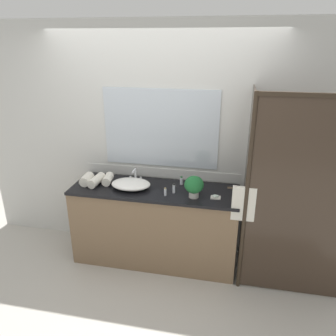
% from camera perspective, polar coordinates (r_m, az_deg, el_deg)
% --- Properties ---
extents(ground_plane, '(8.00, 8.00, 0.00)m').
position_cam_1_polar(ground_plane, '(3.98, -2.20, -15.44)').
color(ground_plane, '#B7B2A8').
extents(wall_back_with_mirror, '(4.40, 0.06, 2.60)m').
position_cam_1_polar(wall_back_with_mirror, '(3.68, -1.21, 4.32)').
color(wall_back_with_mirror, silver).
rests_on(wall_back_with_mirror, ground_plane).
extents(vanity_cabinet, '(1.80, 0.58, 0.90)m').
position_cam_1_polar(vanity_cabinet, '(3.73, -2.26, -9.82)').
color(vanity_cabinet, brown).
rests_on(vanity_cabinet, ground_plane).
extents(shower_enclosure, '(1.20, 0.59, 2.00)m').
position_cam_1_polar(shower_enclosure, '(3.24, 19.25, -4.74)').
color(shower_enclosure, '#2D2319').
rests_on(shower_enclosure, ground_plane).
extents(sink_basin, '(0.43, 0.31, 0.09)m').
position_cam_1_polar(sink_basin, '(3.53, -6.50, -2.81)').
color(sink_basin, white).
rests_on(sink_basin, vanity_cabinet).
extents(faucet, '(0.17, 0.13, 0.16)m').
position_cam_1_polar(faucet, '(3.67, -5.72, -1.65)').
color(faucet, silver).
rests_on(faucet, vanity_cabinet).
extents(potted_plant, '(0.20, 0.20, 0.23)m').
position_cam_1_polar(potted_plant, '(3.28, 4.57, -3.06)').
color(potted_plant, beige).
rests_on(potted_plant, vanity_cabinet).
extents(soap_dish, '(0.10, 0.07, 0.04)m').
position_cam_1_polar(soap_dish, '(3.33, 8.32, -5.00)').
color(soap_dish, silver).
rests_on(soap_dish, vanity_cabinet).
extents(amenity_bottle_shampoo, '(0.02, 0.02, 0.09)m').
position_cam_1_polar(amenity_bottle_shampoo, '(3.34, -0.49, -4.20)').
color(amenity_bottle_shampoo, silver).
rests_on(amenity_bottle_shampoo, vanity_cabinet).
extents(amenity_bottle_conditioner, '(0.03, 0.03, 0.09)m').
position_cam_1_polar(amenity_bottle_conditioner, '(3.59, 2.35, -2.22)').
color(amenity_bottle_conditioner, silver).
rests_on(amenity_bottle_conditioner, vanity_cabinet).
extents(amenity_bottle_body_wash, '(0.03, 0.03, 0.11)m').
position_cam_1_polar(amenity_bottle_body_wash, '(3.40, 1.03, -3.57)').
color(amenity_bottle_body_wash, silver).
rests_on(amenity_bottle_body_wash, vanity_cabinet).
extents(rolled_towel_near_edge, '(0.12, 0.20, 0.11)m').
position_cam_1_polar(rolled_towel_near_edge, '(3.71, -14.00, -1.92)').
color(rolled_towel_near_edge, silver).
rests_on(rolled_towel_near_edge, vanity_cabinet).
extents(rolled_towel_middle, '(0.12, 0.26, 0.10)m').
position_cam_1_polar(rolled_towel_middle, '(3.67, -12.38, -2.10)').
color(rolled_towel_middle, silver).
rests_on(rolled_towel_middle, vanity_cabinet).
extents(rolled_towel_far_edge, '(0.13, 0.21, 0.10)m').
position_cam_1_polar(rolled_towel_far_edge, '(3.68, -10.46, -1.92)').
color(rolled_towel_far_edge, silver).
rests_on(rolled_towel_far_edge, vanity_cabinet).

